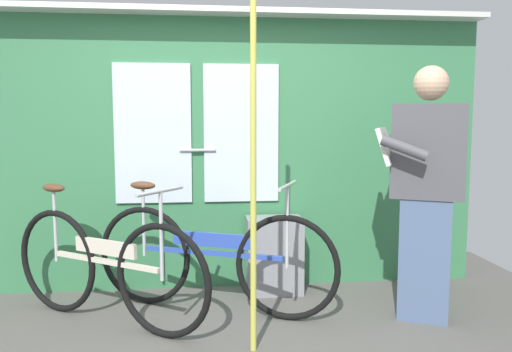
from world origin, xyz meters
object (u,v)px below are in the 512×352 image
bicycle_leaning_behind (212,258)px  passenger_reading_newspaper (426,188)px  bicycle_near_door (105,267)px  trash_bin_by_wall (274,255)px  handrail_pole (253,170)px

bicycle_leaning_behind → passenger_reading_newspaper: 1.56m
bicycle_near_door → passenger_reading_newspaper: size_ratio=0.82×
bicycle_leaning_behind → trash_bin_by_wall: bearing=59.1°
bicycle_near_door → handrail_pole: handrail_pole is taller
bicycle_near_door → bicycle_leaning_behind: bearing=45.5°
bicycle_near_door → bicycle_leaning_behind: (0.72, 0.14, -0.00)m
trash_bin_by_wall → passenger_reading_newspaper: bearing=-35.6°
trash_bin_by_wall → handrail_pole: 1.32m
bicycle_leaning_behind → passenger_reading_newspaper: passenger_reading_newspaper is taller
bicycle_leaning_behind → trash_bin_by_wall: size_ratio=2.81×
bicycle_near_door → bicycle_leaning_behind: bicycle_near_door is taller
bicycle_near_door → handrail_pole: size_ratio=0.65×
bicycle_leaning_behind → trash_bin_by_wall: bicycle_leaning_behind is taller
bicycle_leaning_behind → trash_bin_by_wall: (0.50, 0.37, -0.09)m
passenger_reading_newspaper → trash_bin_by_wall: (-0.94, 0.67, -0.61)m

